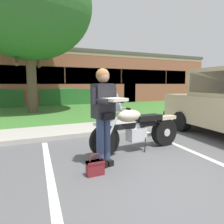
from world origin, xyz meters
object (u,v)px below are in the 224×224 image
Objects in this scene: shade_tree at (28,5)px; rider_person at (104,109)px; handbag at (95,166)px; brick_building at (50,78)px; motorcycle at (140,128)px; hedge_center_left at (64,96)px.

rider_person is at bearing -87.75° from shade_tree.
shade_tree reaches higher than handbag.
shade_tree is at bearing -106.04° from brick_building.
rider_person is at bearing -154.45° from motorcycle.
shade_tree is at bearing 100.88° from motorcycle.
rider_person is at bearing -100.63° from hedge_center_left.
motorcycle is 15.66m from brick_building.
brick_building is at bearing 86.33° from motorcycle.
shade_tree is 9.21m from brick_building.
brick_building reaches higher than motorcycle.
shade_tree reaches higher than hedge_center_left.
shade_tree reaches higher than rider_person.
hedge_center_left is (2.11, 11.23, -0.36)m from rider_person.
handbag is (-0.30, -0.31, -0.86)m from rider_person.
rider_person is 4.74× the size of handbag.
rider_person reaches higher than hedge_center_left.
hedge_center_left is (2.41, 3.46, -4.38)m from shade_tree.
rider_person is (-1.09, -0.52, 0.52)m from motorcycle.
motorcycle is at bearing -93.67° from brick_building.
handbag is 11.80m from hedge_center_left.
handbag is at bearing -133.65° from rider_person.
shade_tree is at bearing -124.88° from hedge_center_left.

